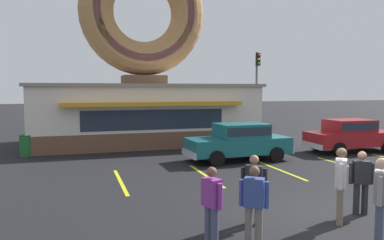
# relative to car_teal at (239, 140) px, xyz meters

# --- Properties ---
(ground_plane) EXTENTS (160.00, 160.00, 0.00)m
(ground_plane) POSITION_rel_car_teal_xyz_m (-0.83, -7.26, -0.87)
(ground_plane) COLOR black
(donut_shop_building) EXTENTS (12.30, 6.75, 10.96)m
(donut_shop_building) POSITION_rel_car_teal_xyz_m (-2.92, 6.68, 2.87)
(donut_shop_building) COLOR brown
(donut_shop_building) RESTS_ON ground
(car_teal) EXTENTS (4.62, 2.10, 1.60)m
(car_teal) POSITION_rel_car_teal_xyz_m (0.00, 0.00, 0.00)
(car_teal) COLOR #196066
(car_teal) RESTS_ON ground
(car_red) EXTENTS (4.60, 2.07, 1.60)m
(car_red) POSITION_rel_car_teal_xyz_m (6.14, 0.38, 0.00)
(car_red) COLOR maroon
(car_red) RESTS_ON ground
(pedestrian_blue_sweater_man) EXTENTS (0.43, 0.48, 1.75)m
(pedestrian_blue_sweater_man) POSITION_rel_car_teal_xyz_m (-1.02, -7.72, 0.11)
(pedestrian_blue_sweater_man) COLOR #7F7056
(pedestrian_blue_sweater_man) RESTS_ON ground
(pedestrian_hooded_kid) EXTENTS (0.47, 0.43, 1.73)m
(pedestrian_hooded_kid) POSITION_rel_car_teal_xyz_m (-1.05, -8.91, 0.09)
(pedestrian_hooded_kid) COLOR #474C66
(pedestrian_hooded_kid) RESTS_ON ground
(pedestrian_leather_jacket_man) EXTENTS (0.51, 0.41, 1.59)m
(pedestrian_leather_jacket_man) POSITION_rel_car_teal_xyz_m (-2.91, -7.15, 0.00)
(pedestrian_leather_jacket_man) COLOR #7F7056
(pedestrian_leather_jacket_man) RESTS_ON ground
(pedestrian_clipboard_woman) EXTENTS (0.56, 0.36, 1.57)m
(pedestrian_clipboard_woman) POSITION_rel_car_teal_xyz_m (-0.09, -7.33, -0.01)
(pedestrian_clipboard_woman) COLOR #232328
(pedestrian_clipboard_woman) RESTS_ON ground
(pedestrian_beanie_man) EXTENTS (0.36, 0.56, 1.55)m
(pedestrian_beanie_man) POSITION_rel_car_teal_xyz_m (-4.19, -7.87, -0.02)
(pedestrian_beanie_man) COLOR #474C66
(pedestrian_beanie_man) RESTS_ON ground
(pedestrian_crossing_woman) EXTENTS (0.49, 0.42, 1.58)m
(pedestrian_crossing_woman) POSITION_rel_car_teal_xyz_m (-3.43, -8.20, -0.00)
(pedestrian_crossing_woman) COLOR slate
(pedestrian_crossing_woman) RESTS_ON ground
(trash_bin) EXTENTS (0.57, 0.57, 0.97)m
(trash_bin) POSITION_rel_car_teal_xyz_m (-8.92, 3.90, -0.37)
(trash_bin) COLOR #1E662D
(trash_bin) RESTS_ON ground
(traffic_light_pole) EXTENTS (0.28, 0.47, 5.80)m
(traffic_light_pole) POSITION_rel_car_teal_xyz_m (6.11, 10.28, 2.84)
(traffic_light_pole) COLOR #595B60
(traffic_light_pole) RESTS_ON ground
(parking_stripe_far_left) EXTENTS (0.12, 3.60, 0.01)m
(parking_stripe_far_left) POSITION_rel_car_teal_xyz_m (-5.33, -2.26, -0.87)
(parking_stripe_far_left) COLOR yellow
(parking_stripe_far_left) RESTS_ON ground
(parking_stripe_left) EXTENTS (0.12, 3.60, 0.01)m
(parking_stripe_left) POSITION_rel_car_teal_xyz_m (-2.33, -2.26, -0.87)
(parking_stripe_left) COLOR yellow
(parking_stripe_left) RESTS_ON ground
(parking_stripe_mid_left) EXTENTS (0.12, 3.60, 0.01)m
(parking_stripe_mid_left) POSITION_rel_car_teal_xyz_m (0.67, -2.26, -0.87)
(parking_stripe_mid_left) COLOR yellow
(parking_stripe_mid_left) RESTS_ON ground
(parking_stripe_centre) EXTENTS (0.12, 3.60, 0.01)m
(parking_stripe_centre) POSITION_rel_car_teal_xyz_m (3.67, -2.26, -0.87)
(parking_stripe_centre) COLOR yellow
(parking_stripe_centre) RESTS_ON ground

